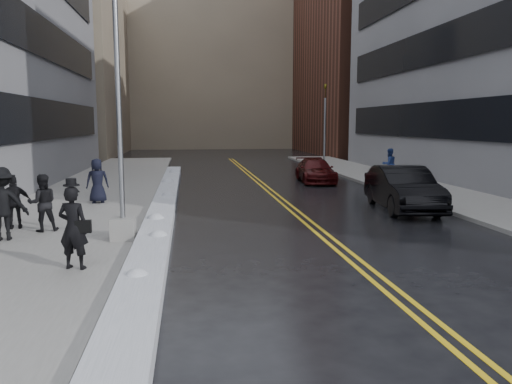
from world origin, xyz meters
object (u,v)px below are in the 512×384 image
object	(u,v)px
lamppost	(120,153)
pedestrian_b	(43,203)
traffic_signal	(325,122)
pedestrian_east	(389,164)
pedestrian_fedora	(73,228)
pedestrian_c	(97,181)
pedestrian_d	(15,202)
fire_hydrant	(415,183)
car_black	(403,189)
car_maroon	(315,171)
pedestrian_e	(2,204)

from	to	relation	value
lamppost	pedestrian_b	xyz separation A→B (m)	(-2.46, 1.34, -1.53)
traffic_signal	pedestrian_b	size ratio (longest dim) A/B	3.53
traffic_signal	pedestrian_east	distance (m)	9.49
pedestrian_b	pedestrian_east	world-z (taller)	pedestrian_east
pedestrian_fedora	pedestrian_c	bearing A→B (deg)	-67.40
pedestrian_b	pedestrian_d	xyz separation A→B (m)	(-0.94, 0.51, -0.05)
pedestrian_d	fire_hydrant	bearing A→B (deg)	-173.31
car_black	fire_hydrant	bearing A→B (deg)	65.09
pedestrian_b	car_black	xyz separation A→B (m)	(12.41, 2.77, -0.16)
pedestrian_c	pedestrian_east	xyz separation A→B (m)	(14.85, 6.27, -0.01)
lamppost	fire_hydrant	distance (m)	14.81
pedestrian_c	car_maroon	xyz separation A→B (m)	(10.76, 6.95, -0.39)
pedestrian_fedora	pedestrian_east	bearing A→B (deg)	-115.38
pedestrian_east	fire_hydrant	bearing A→B (deg)	71.62
fire_hydrant	car_black	world-z (taller)	car_black
fire_hydrant	pedestrian_b	bearing A→B (deg)	-155.72
lamppost	pedestrian_e	size ratio (longest dim) A/B	3.80
traffic_signal	pedestrian_east	size ratio (longest dim) A/B	3.39
traffic_signal	pedestrian_d	bearing A→B (deg)	-127.04
pedestrian_east	car_black	xyz separation A→B (m)	(-3.09, -8.78, -0.19)
pedestrian_fedora	pedestrian_east	world-z (taller)	pedestrian_fedora
pedestrian_c	car_black	xyz separation A→B (m)	(11.76, -2.51, -0.20)
traffic_signal	pedestrian_d	size ratio (longest dim) A/B	3.73
lamppost	pedestrian_c	xyz separation A→B (m)	(-1.80, 6.62, -1.49)
pedestrian_b	pedestrian_c	distance (m)	5.32
fire_hydrant	car_black	bearing A→B (deg)	-121.13
pedestrian_b	pedestrian_c	size ratio (longest dim) A/B	0.95
pedestrian_east	car_black	world-z (taller)	pedestrian_east
pedestrian_c	fire_hydrant	bearing A→B (deg)	173.71
pedestrian_fedora	pedestrian_c	distance (m)	9.45
fire_hydrant	pedestrian_e	bearing A→B (deg)	-153.71
lamppost	traffic_signal	size ratio (longest dim) A/B	1.27
car_black	car_maroon	distance (m)	9.51
car_maroon	pedestrian_fedora	bearing A→B (deg)	-116.90
pedestrian_b	car_black	distance (m)	12.72
traffic_signal	car_maroon	bearing A→B (deg)	-108.61
traffic_signal	pedestrian_c	world-z (taller)	traffic_signal
lamppost	pedestrian_fedora	distance (m)	3.21
pedestrian_b	car_black	world-z (taller)	pedestrian_b
pedestrian_e	car_maroon	size ratio (longest dim) A/B	0.44
car_maroon	car_black	bearing A→B (deg)	-80.32
lamppost	traffic_signal	bearing A→B (deg)	61.79
pedestrian_fedora	pedestrian_d	size ratio (longest dim) A/B	1.14
pedestrian_east	car_black	size ratio (longest dim) A/B	0.34
fire_hydrant	pedestrian_e	world-z (taller)	pedestrian_e
pedestrian_e	pedestrian_fedora	bearing A→B (deg)	116.04
lamppost	car_maroon	distance (m)	16.37
pedestrian_e	car_maroon	world-z (taller)	pedestrian_e
fire_hydrant	pedestrian_fedora	world-z (taller)	pedestrian_fedora
pedestrian_c	pedestrian_e	xyz separation A→B (m)	(-1.43, -6.29, 0.11)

